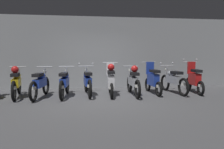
% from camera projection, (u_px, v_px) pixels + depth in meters
% --- Properties ---
extents(ground_plane, '(80.00, 80.00, 0.00)m').
position_uv_depth(ground_plane, '(101.00, 100.00, 7.23)').
color(ground_plane, '#4C4C4F').
extents(back_wall, '(16.00, 0.30, 3.05)m').
position_uv_depth(back_wall, '(95.00, 53.00, 9.70)').
color(back_wall, gray).
rests_on(back_wall, ground).
extents(motorbike_slot_1, '(0.56, 1.95, 1.08)m').
position_uv_depth(motorbike_slot_1, '(16.00, 82.00, 7.59)').
color(motorbike_slot_1, black).
rests_on(motorbike_slot_1, ground).
extents(motorbike_slot_2, '(0.56, 1.94, 1.03)m').
position_uv_depth(motorbike_slot_2, '(40.00, 83.00, 7.55)').
color(motorbike_slot_2, black).
rests_on(motorbike_slot_2, ground).
extents(motorbike_slot_3, '(0.56, 1.95, 1.03)m').
position_uv_depth(motorbike_slot_3, '(65.00, 82.00, 7.76)').
color(motorbike_slot_3, black).
rests_on(motorbike_slot_3, ground).
extents(motorbike_slot_4, '(0.59, 1.95, 1.15)m').
position_uv_depth(motorbike_slot_4, '(88.00, 82.00, 8.00)').
color(motorbike_slot_4, black).
rests_on(motorbike_slot_4, ground).
extents(motorbike_slot_5, '(0.56, 1.68, 1.18)m').
position_uv_depth(motorbike_slot_5, '(111.00, 80.00, 7.91)').
color(motorbike_slot_5, black).
rests_on(motorbike_slot_5, ground).
extents(motorbike_slot_6, '(0.56, 1.95, 1.08)m').
position_uv_depth(motorbike_slot_6, '(133.00, 81.00, 7.97)').
color(motorbike_slot_6, black).
rests_on(motorbike_slot_6, ground).
extents(motorbike_slot_7, '(0.56, 1.68, 1.18)m').
position_uv_depth(motorbike_slot_7, '(153.00, 80.00, 8.32)').
color(motorbike_slot_7, black).
rests_on(motorbike_slot_7, ground).
extents(motorbike_slot_8, '(0.59, 1.95, 1.15)m').
position_uv_depth(motorbike_slot_8, '(173.00, 80.00, 8.41)').
color(motorbike_slot_8, black).
rests_on(motorbike_slot_8, ground).
extents(motorbike_slot_9, '(0.59, 1.68, 1.29)m').
position_uv_depth(motorbike_slot_9, '(194.00, 79.00, 8.49)').
color(motorbike_slot_9, black).
rests_on(motorbike_slot_9, ground).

